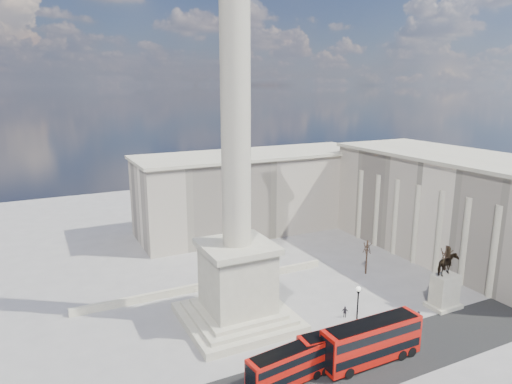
{
  "coord_description": "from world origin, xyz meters",
  "views": [
    {
      "loc": [
        -22.17,
        -45.31,
        30.4
      ],
      "look_at": [
        1.17,
        1.88,
        18.07
      ],
      "focal_mm": 32.0,
      "sensor_mm": 36.0,
      "label": 1
    }
  ],
  "objects": [
    {
      "name": "bare_tree_near",
      "position": [
        30.35,
        -1.6,
        6.41
      ],
      "size": [
        1.86,
        1.86,
        8.14
      ],
      "rotation": [
        0.0,
        0.0,
        0.24
      ],
      "color": "#332319",
      "rests_on": "ground"
    },
    {
      "name": "red_bus_a",
      "position": [
        -0.33,
        -9.29,
        2.08
      ],
      "size": [
        9.99,
        3.39,
        3.97
      ],
      "rotation": [
        0.0,
        0.0,
        0.12
      ],
      "color": "#B11009",
      "rests_on": "ground"
    },
    {
      "name": "building_east",
      "position": [
        45.0,
        10.0,
        9.32
      ],
      "size": [
        19.0,
        46.0,
        18.6
      ],
      "color": "beige",
      "rests_on": "ground"
    },
    {
      "name": "pedestrian_walking",
      "position": [
        20.54,
        -6.5,
        0.97
      ],
      "size": [
        0.8,
        0.62,
        1.94
      ],
      "primitive_type": "imported",
      "rotation": [
        0.0,
        0.0,
        -0.25
      ],
      "color": "#252127",
      "rests_on": "ground"
    },
    {
      "name": "bare_tree_mid",
      "position": [
        25.34,
        9.73,
        4.8
      ],
      "size": [
        1.61,
        1.61,
        6.09
      ],
      "rotation": [
        0.0,
        0.0,
        0.33
      ],
      "color": "#332319",
      "rests_on": "ground"
    },
    {
      "name": "pedestrian_crossing",
      "position": [
        13.29,
        -0.57,
        0.8
      ],
      "size": [
        0.98,
        0.88,
        1.6
      ],
      "primitive_type": "imported",
      "rotation": [
        0.0,
        0.0,
        2.49
      ],
      "color": "#252127",
      "rests_on": "ground"
    },
    {
      "name": "red_bus_c",
      "position": [
        9.72,
        -10.11,
        2.6
      ],
      "size": [
        12.22,
        2.94,
        4.95
      ],
      "rotation": [
        0.0,
        0.0,
        0.0
      ],
      "color": "#B11009",
      "rests_on": "ground"
    },
    {
      "name": "bare_tree_far",
      "position": [
        40.84,
        14.54,
        6.13
      ],
      "size": [
        1.91,
        1.91,
        7.78
      ],
      "rotation": [
        0.0,
        0.0,
        -0.32
      ],
      "color": "#332319",
      "rests_on": "ground"
    },
    {
      "name": "pedestrian_standing",
      "position": [
        17.52,
        -6.5,
        0.76
      ],
      "size": [
        0.79,
        0.64,
        1.53
      ],
      "primitive_type": "imported",
      "rotation": [
        0.0,
        0.0,
        3.06
      ],
      "color": "#252127",
      "rests_on": "ground"
    },
    {
      "name": "victorian_lamp",
      "position": [
        11.23,
        -5.52,
        4.09
      ],
      "size": [
        0.6,
        0.6,
        6.94
      ],
      "rotation": [
        0.0,
        0.0,
        0.3
      ],
      "color": "black",
      "rests_on": "ground"
    },
    {
      "name": "asphalt_road",
      "position": [
        5.0,
        -10.0,
        0.0
      ],
      "size": [
        120.0,
        9.0,
        0.01
      ],
      "primitive_type": "cube",
      "color": "black",
      "rests_on": "ground"
    },
    {
      "name": "nelsons_column",
      "position": [
        0.0,
        5.0,
        12.92
      ],
      "size": [
        14.0,
        14.0,
        49.85
      ],
      "color": "#B8B299",
      "rests_on": "ground"
    },
    {
      "name": "ground",
      "position": [
        0.0,
        0.0,
        0.0
      ],
      "size": [
        180.0,
        180.0,
        0.0
      ],
      "primitive_type": "plane",
      "color": "gray",
      "rests_on": "ground"
    },
    {
      "name": "building_northeast",
      "position": [
        20.0,
        40.0,
        8.32
      ],
      "size": [
        51.0,
        17.0,
        16.6
      ],
      "color": "beige",
      "rests_on": "ground"
    },
    {
      "name": "equestrian_statue",
      "position": [
        27.49,
        -4.32,
        3.19
      ],
      "size": [
        4.4,
        3.3,
        9.06
      ],
      "color": "#BDB69C",
      "rests_on": "ground"
    },
    {
      "name": "balustrade_wall",
      "position": [
        0.0,
        16.0,
        0.55
      ],
      "size": [
        40.0,
        0.6,
        1.1
      ],
      "primitive_type": "cube",
      "color": "#BDB69C",
      "rests_on": "ground"
    },
    {
      "name": "red_bus_b",
      "position": [
        6.49,
        -8.84,
        2.15
      ],
      "size": [
        10.22,
        2.86,
        4.1
      ],
      "rotation": [
        0.0,
        0.0,
        -0.05
      ],
      "color": "#B11009",
      "rests_on": "ground"
    }
  ]
}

